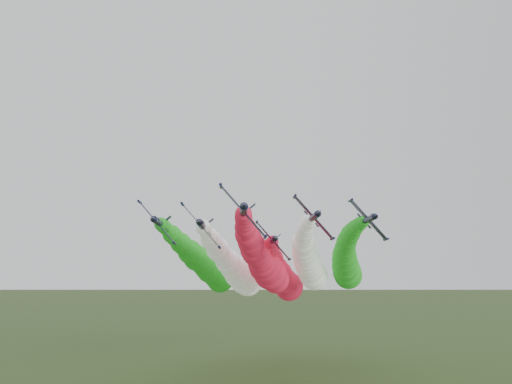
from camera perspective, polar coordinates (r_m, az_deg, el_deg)
The scene contains 6 objects.
jet_lead at distance 122.59m, azimuth 0.93°, elevation -8.16°, with size 16.95×74.32×18.57m.
jet_inner_left at distance 138.14m, azimuth -2.36°, elevation -8.79°, with size 17.41×74.78×19.02m.
jet_inner_right at distance 139.69m, azimuth 6.06°, elevation -8.00°, with size 17.39×74.76×19.00m.
jet_outer_left at distance 142.05m, azimuth -5.93°, elevation -8.26°, with size 17.49×74.87×19.11m.
jet_outer_right at distance 149.47m, azimuth 10.30°, elevation -7.87°, with size 17.70×75.07×19.31m.
jet_trail at distance 153.49m, azimuth 2.96°, elevation -9.46°, with size 17.98×75.36×19.60m.
Camera 1 is at (2.74, -92.65, 25.66)m, focal length 35.00 mm.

